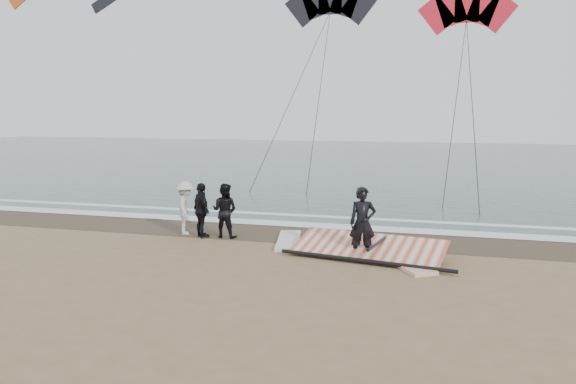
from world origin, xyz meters
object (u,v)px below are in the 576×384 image
(board_white, at_px, (404,262))
(sail_rig, at_px, (366,249))
(man_main, at_px, (363,223))
(board_cream, at_px, (289,240))

(board_white, relative_size, sail_rig, 0.50)
(board_white, height_order, sail_rig, sail_rig)
(sail_rig, bearing_deg, board_white, -28.06)
(man_main, distance_m, sail_rig, 0.84)
(man_main, xyz_separation_m, board_cream, (-2.43, 1.31, -0.93))
(man_main, height_order, board_white, man_main)
(board_white, height_order, board_cream, board_cream)
(man_main, height_order, board_cream, man_main)
(man_main, relative_size, board_white, 0.83)
(board_white, bearing_deg, sail_rig, 120.17)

